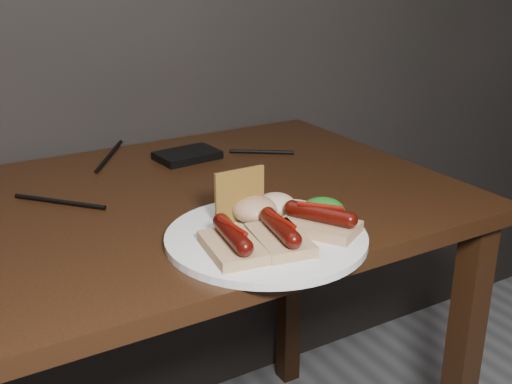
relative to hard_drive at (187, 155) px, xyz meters
The scene contains 11 objects.
desk 0.38m from the hard_drive, 148.53° to the right, with size 1.40×0.70×0.75m.
hard_drive is the anchor object (origin of this frame).
desk_cables 0.29m from the hard_drive, behind, with size 1.04×0.39×0.01m.
plate 0.44m from the hard_drive, 99.28° to the right, with size 0.31×0.31×0.01m, color white.
bread_sausage_left 0.48m from the hard_drive, 107.36° to the right, with size 0.09×0.12×0.04m.
bread_sausage_center 0.48m from the hard_drive, 98.79° to the right, with size 0.09×0.13×0.04m.
bread_sausage_right 0.46m from the hard_drive, 89.39° to the right, with size 0.12×0.13×0.04m.
crispbread 0.38m from the hard_drive, 102.15° to the right, with size 0.09×0.01×0.09m, color #A8812E.
salad_greens 0.44m from the hard_drive, 86.15° to the right, with size 0.07×0.07×0.04m, color #0F4E12.
salsa_mound 0.39m from the hard_drive, 98.93° to the right, with size 0.07×0.07×0.04m, color maroon.
coleslaw_mound 0.38m from the hard_drive, 92.72° to the right, with size 0.06×0.06×0.04m, color beige.
Camera 1 is at (-0.22, 0.39, 1.16)m, focal length 45.00 mm.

